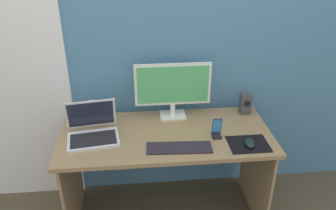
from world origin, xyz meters
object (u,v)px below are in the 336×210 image
monitor (173,88)px  fishbowl (92,111)px  keyboard_external (179,148)px  mouse (250,143)px  laptop (92,131)px  phone_in_dock (217,131)px  speaker_right (245,104)px

monitor → fishbowl: size_ratio=3.27×
keyboard_external → mouse: mouse is taller
monitor → fishbowl: monitor is taller
fishbowl → mouse: 1.07m
monitor → laptop: size_ratio=1.48×
laptop → phone_in_dock: laptop is taller
speaker_right → mouse: speaker_right is taller
speaker_right → phone_in_dock: size_ratio=1.08×
monitor → laptop: bearing=-157.6°
monitor → phone_in_dock: bearing=-50.1°
keyboard_external → phone_in_dock: phone_in_dock is taller
keyboard_external → speaker_right: bearing=40.4°
mouse → phone_in_dock: bearing=154.3°
fishbowl → keyboard_external: (0.55, -0.39, -0.07)m
mouse → monitor: bearing=143.4°
fishbowl → speaker_right: bearing=0.8°
speaker_right → mouse: (-0.09, -0.42, -0.05)m
monitor → keyboard_external: 0.46m
keyboard_external → mouse: 0.44m
monitor → keyboard_external: size_ratio=1.32×
mouse → phone_in_dock: size_ratio=0.72×
speaker_right → keyboard_external: speaker_right is taller
speaker_right → mouse: bearing=-102.6°
speaker_right → keyboard_external: size_ratio=0.38×
fishbowl → monitor: bearing=1.7°
laptop → phone_in_dock: (0.79, -0.08, 0.00)m
phone_in_dock → speaker_right: bearing=47.2°
laptop → phone_in_dock: 0.79m
mouse → speaker_right: bearing=84.9°
laptop → keyboard_external: 0.57m
monitor → mouse: (0.43, -0.42, -0.20)m
fishbowl → laptop: bearing=-85.1°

